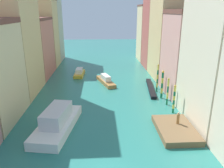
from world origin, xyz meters
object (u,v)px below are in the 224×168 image
at_px(person_on_dock, 178,118).
at_px(gondola_black, 151,88).
at_px(waterfront_dock, 175,129).
at_px(mooring_pole_0, 174,99).
at_px(mooring_pole_2, 162,84).
at_px(mooring_pole_1, 168,91).
at_px(motorboat_0, 79,73).
at_px(mooring_pole_4, 157,77).
at_px(vaporetto_white, 57,121).
at_px(motorboat_1, 106,80).
at_px(mooring_pole_3, 157,78).

height_order(person_on_dock, gondola_black, person_on_dock).
bearing_deg(gondola_black, waterfront_dock, -91.71).
bearing_deg(gondola_black, mooring_pole_0, -84.65).
xyz_separation_m(waterfront_dock, mooring_pole_2, (1.25, 11.06, 2.10)).
bearing_deg(mooring_pole_1, person_on_dock, -96.57).
xyz_separation_m(waterfront_dock, gondola_black, (0.46, 15.57, -0.10)).
bearing_deg(waterfront_dock, gondola_black, 88.29).
relative_size(mooring_pole_1, motorboat_0, 0.71).
distance_m(mooring_pole_4, motorboat_0, 18.56).
bearing_deg(mooring_pole_0, vaporetto_white, -166.55).
height_order(vaporetto_white, motorboat_1, vaporetto_white).
height_order(mooring_pole_1, motorboat_1, mooring_pole_1).
distance_m(waterfront_dock, mooring_pole_2, 11.33).
height_order(mooring_pole_3, mooring_pole_4, mooring_pole_3).
distance_m(mooring_pole_1, mooring_pole_2, 2.84).
height_order(mooring_pole_4, vaporetto_white, mooring_pole_4).
bearing_deg(motorboat_1, mooring_pole_2, -43.32).
relative_size(mooring_pole_0, vaporetto_white, 0.41).
bearing_deg(mooring_pole_2, vaporetto_white, -148.82).
bearing_deg(waterfront_dock, mooring_pole_1, 80.66).
distance_m(motorboat_0, motorboat_1, 8.58).
distance_m(mooring_pole_2, vaporetto_white, 18.42).
distance_m(waterfront_dock, person_on_dock, 1.43).
height_order(waterfront_dock, motorboat_1, motorboat_1).
height_order(waterfront_dock, mooring_pole_2, mooring_pole_2).
distance_m(vaporetto_white, gondola_black, 20.49).
height_order(mooring_pole_3, motorboat_1, mooring_pole_3).
xyz_separation_m(mooring_pole_0, motorboat_0, (-15.22, 20.60, -1.59)).
distance_m(mooring_pole_2, gondola_black, 5.07).
relative_size(mooring_pole_1, mooring_pole_3, 0.86).
xyz_separation_m(mooring_pole_1, mooring_pole_3, (-0.08, 6.09, 0.37)).
xyz_separation_m(mooring_pole_2, motorboat_1, (-9.16, 8.64, -1.85)).
bearing_deg(mooring_pole_2, mooring_pole_0, -88.25).
bearing_deg(person_on_dock, motorboat_1, 113.98).
height_order(vaporetto_white, gondola_black, vaporetto_white).
distance_m(person_on_dock, mooring_pole_1, 7.53).
bearing_deg(person_on_dock, waterfront_dock, -122.14).
xyz_separation_m(mooring_pole_0, motorboat_1, (-9.34, 14.35, -1.57)).
xyz_separation_m(mooring_pole_3, gondola_black, (-0.81, 1.24, -2.34)).
bearing_deg(motorboat_1, vaporetto_white, -109.84).
relative_size(mooring_pole_3, gondola_black, 0.49).
distance_m(person_on_dock, mooring_pole_0, 4.71).
bearing_deg(waterfront_dock, mooring_pole_0, 75.13).
bearing_deg(gondola_black, vaporetto_white, -136.82).
xyz_separation_m(gondola_black, motorboat_1, (-8.38, 4.14, 0.35)).
bearing_deg(mooring_pole_1, mooring_pole_3, 90.71).
height_order(mooring_pole_0, motorboat_1, mooring_pole_0).
xyz_separation_m(mooring_pole_3, motorboat_1, (-9.20, 5.38, -1.99)).
relative_size(person_on_dock, vaporetto_white, 0.15).
relative_size(vaporetto_white, motorboat_0, 1.68).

